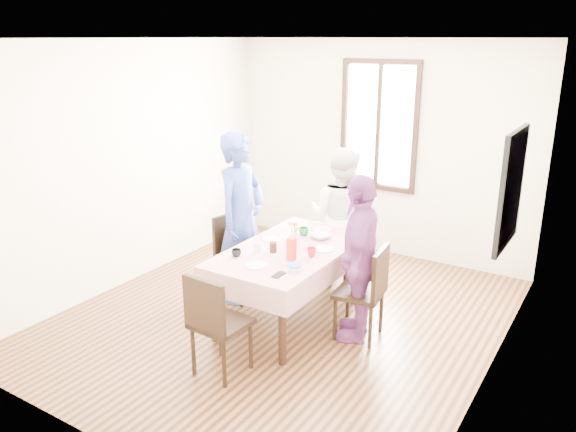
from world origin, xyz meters
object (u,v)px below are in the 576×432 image
object	(u,v)px
chair_right	(359,292)
chair_far	(341,244)
person_left	(241,218)
person_right	(359,258)
chair_left	(241,258)
chair_near	(221,323)
person_far	(341,217)
dining_table	(291,284)

from	to	relation	value
chair_right	chair_far	bearing A→B (deg)	28.12
chair_far	person_left	xyz separation A→B (m)	(-0.70, -0.95, 0.45)
chair_far	chair_right	bearing A→B (deg)	130.82
person_right	chair_left	bearing A→B (deg)	-111.10
person_left	person_right	bearing A→B (deg)	-93.90
chair_near	person_far	world-z (taller)	person_far
dining_table	person_left	size ratio (longest dim) A/B	0.88
dining_table	chair_far	bearing A→B (deg)	90.00
chair_left	chair_far	world-z (taller)	same
dining_table	person_left	xyz separation A→B (m)	(-0.70, 0.15, 0.53)
chair_far	person_far	world-z (taller)	person_far
chair_far	chair_near	distance (m)	2.19
chair_near	person_far	size ratio (longest dim) A/B	0.58
dining_table	chair_near	xyz separation A→B (m)	(0.00, -1.09, 0.08)
chair_far	chair_left	bearing A→B (deg)	59.04
person_left	person_far	size ratio (longest dim) A/B	1.15
person_left	person_right	world-z (taller)	person_left
chair_near	person_left	bearing A→B (deg)	122.23
dining_table	chair_near	bearing A→B (deg)	-90.00
person_left	chair_near	bearing A→B (deg)	-150.48
chair_left	person_right	xyz separation A→B (m)	(1.42, -0.10, 0.33)
person_far	chair_near	bearing A→B (deg)	85.61
chair_left	person_right	world-z (taller)	person_right
dining_table	person_far	bearing A→B (deg)	90.00
chair_far	person_right	distance (m)	1.30
chair_right	chair_far	size ratio (longest dim) A/B	1.00
person_left	person_far	bearing A→B (deg)	-36.92
person_left	person_right	xyz separation A→B (m)	(1.40, -0.10, -0.11)
chair_left	person_left	size ratio (longest dim) A/B	0.50
dining_table	chair_right	xyz separation A→B (m)	(0.72, 0.05, 0.08)
chair_left	chair_near	bearing A→B (deg)	39.47
person_left	chair_left	bearing A→B (deg)	90.17
person_left	chair_right	bearing A→B (deg)	-93.85
chair_left	chair_near	world-z (taller)	same
person_right	person_far	bearing A→B (deg)	-162.77
chair_right	chair_near	distance (m)	1.35
chair_far	person_right	world-z (taller)	person_right
dining_table	chair_right	distance (m)	0.73
dining_table	chair_near	distance (m)	1.10
chair_right	chair_left	bearing A→B (deg)	79.63
chair_far	person_far	xyz separation A→B (m)	(0.00, -0.02, 0.33)
chair_left	person_far	bearing A→B (deg)	151.60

